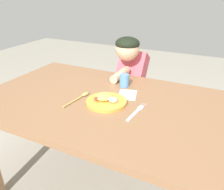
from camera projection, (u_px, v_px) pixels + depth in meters
name	position (u px, v px, depth m)	size (l,w,h in m)	color
ground_plane	(107.00, 190.00, 1.61)	(8.00, 8.00, 0.00)	gray
dining_table	(106.00, 113.00, 1.33)	(1.48, 0.89, 0.72)	#885F40
plate	(106.00, 101.00, 1.26)	(0.23, 0.23, 0.05)	gold
fork	(136.00, 112.00, 1.17)	(0.04, 0.21, 0.01)	silver
spoon	(81.00, 97.00, 1.32)	(0.05, 0.22, 0.01)	#AB954C
drinking_cup	(124.00, 80.00, 1.46)	(0.06, 0.06, 0.08)	#5185CE
person	(131.00, 89.00, 1.87)	(0.22, 0.48, 0.99)	#395663
napkin	(127.00, 95.00, 1.36)	(0.11, 0.14, 0.00)	white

